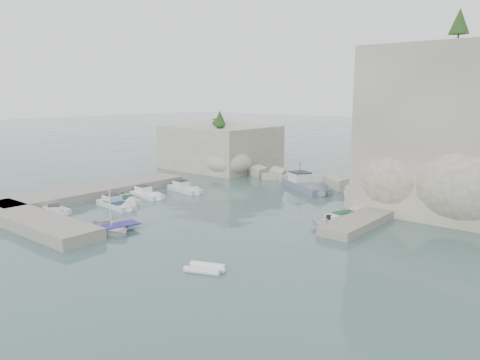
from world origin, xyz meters
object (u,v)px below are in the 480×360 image
Objects in this scene: motorboat_c at (128,202)px; tender_east_a at (325,228)px; motorboat_a at (185,191)px; motorboat_b at (147,197)px; tender_east_d at (360,207)px; motorboat_e at (56,213)px; tender_east_c at (356,214)px; motorboat_f at (55,219)px; inflatable_dinghy at (205,271)px; rowboat at (112,232)px; motorboat_d at (116,207)px; work_boat at (306,190)px; tender_east_b at (343,218)px.

tender_east_a is (22.72, 5.18, 0.00)m from motorboat_c.
tender_east_a reaches higher than motorboat_a.
motorboat_b is 1.04× the size of tender_east_d.
tender_east_c is (24.33, 19.53, 0.00)m from motorboat_e.
motorboat_b is 1.04× the size of tender_east_c.
motorboat_f is 1.05× the size of tender_east_c.
inflatable_dinghy is 24.38m from tender_east_d.
motorboat_c is 0.88× the size of rowboat.
motorboat_f is at bearing -87.57° from motorboat_d.
motorboat_a is 17.64m from motorboat_f.
tender_east_d reaches higher than motorboat_b.
motorboat_a is 27.53m from inflatable_dinghy.
motorboat_c is 0.93× the size of tender_east_d.
motorboat_c is at bearing 121.45° from motorboat_f.
motorboat_b is 24.89m from tender_east_d.
motorboat_b is 0.55× the size of work_boat.
motorboat_b is 1.12× the size of motorboat_c.
motorboat_c is at bearing -80.46° from motorboat_b.
tender_east_d reaches higher than tender_east_c.
inflatable_dinghy is at bearing -3.84° from motorboat_e.
work_boat is at bearing 55.19° from tender_east_c.
tender_east_a is 17.54m from work_boat.
motorboat_a is 16.42m from motorboat_e.
rowboat is 19.52m from tender_east_a.
motorboat_a is 21.88m from tender_east_d.
tender_east_d is (-0.77, 5.41, 0.00)m from tender_east_b.
motorboat_c is 23.31m from tender_east_a.
motorboat_f is at bearing 157.61° from inflatable_dinghy.
work_boat reaches higher than motorboat_d.
rowboat is at bearing -48.12° from motorboat_b.
tender_east_b is (21.68, 1.02, 0.00)m from motorboat_a.
motorboat_f is (2.24, -1.38, 0.00)m from motorboat_e.
tender_east_d is (20.56, 17.14, 0.00)m from motorboat_d.
inflatable_dinghy is 0.30× the size of work_boat.
motorboat_f is at bearing 133.47° from tender_east_c.
motorboat_d and motorboat_f have the same top height.
work_boat reaches higher than motorboat_f.
work_boat is (13.60, 27.00, 0.00)m from motorboat_e.
tender_east_a is (21.63, 7.58, 0.00)m from motorboat_d.
motorboat_a is at bearing -105.93° from work_boat.
tender_east_b is (13.90, 17.54, 0.00)m from rowboat.
rowboat is (8.52, -8.20, 0.00)m from motorboat_c.
motorboat_c is 9.34m from motorboat_f.
tender_east_d reaches higher than motorboat_a.
motorboat_d reaches higher than motorboat_c.
motorboat_f is (-0.07, -17.64, 0.00)m from motorboat_a.
motorboat_e is (-2.31, -16.26, 0.00)m from motorboat_a.
motorboat_b is 0.87× the size of motorboat_d.
inflatable_dinghy is (23.18, -1.71, 0.00)m from motorboat_e.
motorboat_f is 1.87× the size of inflatable_dinghy.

